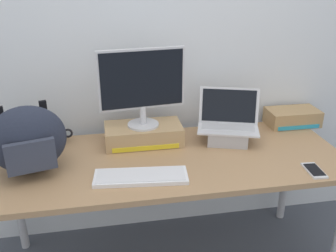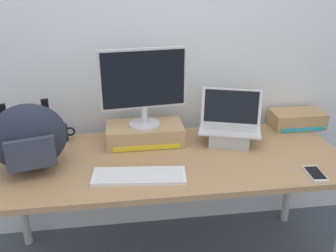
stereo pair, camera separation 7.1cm
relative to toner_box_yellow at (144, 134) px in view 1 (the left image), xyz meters
The scene contains 11 objects.
back_wall 0.59m from the toner_box_yellow, 68.28° to the left, with size 7.00×0.10×2.60m, color silver.
desk 0.26m from the toner_box_yellow, 62.47° to the right, with size 1.87×0.73×0.73m.
toner_box_yellow is the anchor object (origin of this frame).
desktop_monitor 0.29m from the toner_box_yellow, 81.29° to the right, with size 0.47×0.18×0.43m.
open_laptop 0.48m from the toner_box_yellow, ahead, with size 0.39×0.31×0.29m.
external_keyboard 0.40m from the toner_box_yellow, 98.62° to the right, with size 0.46×0.19×0.02m.
messenger_backpack 0.63m from the toner_box_yellow, 159.39° to the right, with size 0.41×0.31×0.33m.
coffee_mug 0.48m from the toner_box_yellow, 169.57° to the left, with size 0.12×0.08×0.09m.
cell_phone 0.92m from the toner_box_yellow, 31.06° to the right, with size 0.08×0.15×0.01m.
plush_toy 0.71m from the toner_box_yellow, behind, with size 0.09×0.09×0.09m.
toner_box_cyan 0.96m from the toner_box_yellow, ahead, with size 0.32×0.18×0.10m.
Camera 1 is at (-0.30, -1.69, 1.65)m, focal length 39.37 mm.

